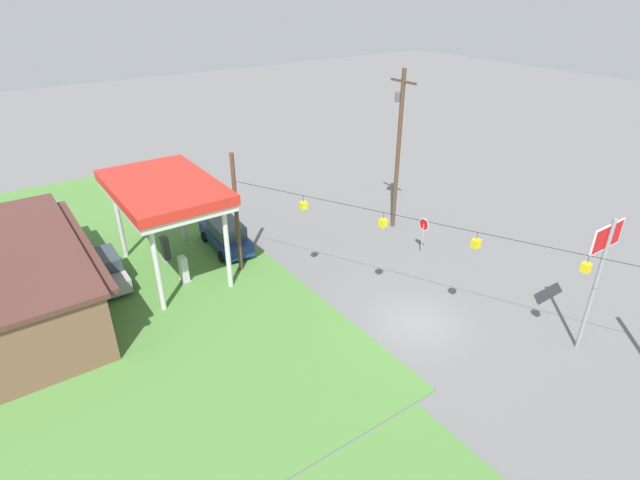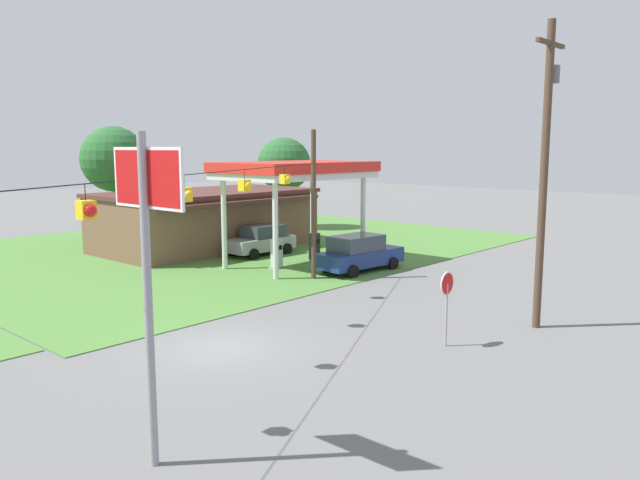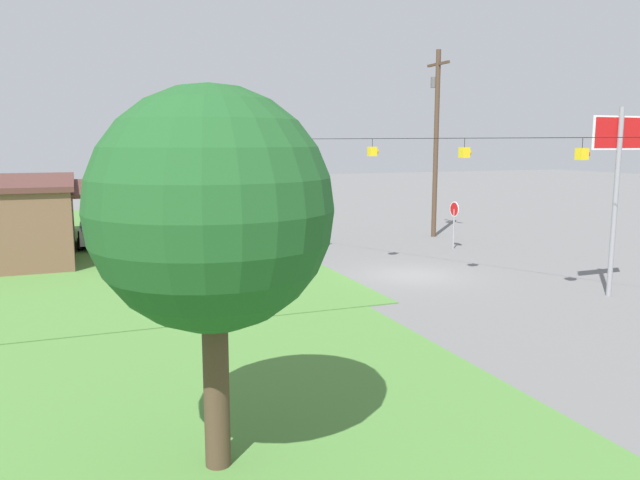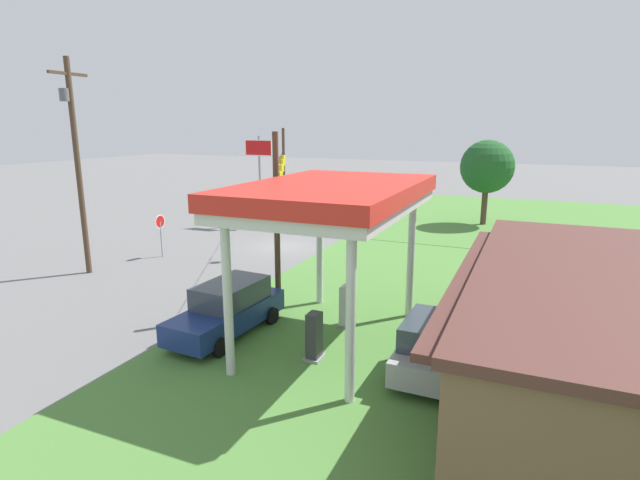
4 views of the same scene
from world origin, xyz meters
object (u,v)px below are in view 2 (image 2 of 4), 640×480
Objects in this scene: gas_station_canopy at (296,172)px; fuel_pump_near at (277,255)px; tree_far_back at (284,165)px; stop_sign_overhead at (148,230)px; stop_sign_roadside at (447,292)px; gas_station_store at (207,219)px; car_at_pumps_rear at (261,240)px; fuel_pump_far at (314,248)px; car_at_pumps_front at (359,253)px; tree_behind_station at (114,160)px; utility_pole_main at (545,161)px.

gas_station_canopy is 4.63m from fuel_pump_near.
gas_station_canopy is at bearing -132.61° from tree_far_back.
tree_far_back is (28.62, 24.95, 0.23)m from stop_sign_overhead.
stop_sign_roadside is at bearing -2.38° from stop_sign_overhead.
car_at_pumps_rear is (0.35, -4.70, -0.93)m from gas_station_store.
car_at_pumps_front is at bearing -100.21° from fuel_pump_far.
car_at_pumps_front is 0.72× the size of tree_far_back.
fuel_pump_far is at bearing -122.10° from stop_sign_roadside.
fuel_pump_near is (-1.51, -0.00, -4.38)m from gas_station_canopy.
car_at_pumps_rear is at bearing 77.22° from gas_station_canopy.
car_at_pumps_front is 18.84m from tree_behind_station.
fuel_pump_near is 21.34m from stop_sign_overhead.
fuel_pump_near is at bearing -85.19° from tree_behind_station.
fuel_pump_near is 0.37× the size of car_at_pumps_rear.
utility_pole_main is 30.05m from tree_far_back.
stop_sign_overhead is (-18.62, -9.40, 3.90)m from car_at_pumps_front.
tree_far_back is at bearing 51.63° from fuel_pump_far.
gas_station_store is 23.35m from stop_sign_roadside.
fuel_pump_near is at bearing -179.94° from gas_station_canopy.
stop_sign_roadside is (-5.53, -13.62, 1.04)m from fuel_pump_near.
car_at_pumps_front reaches higher than car_at_pumps_rear.
car_at_pumps_front is at bearing 71.65° from utility_pole_main.
tree_behind_station reaches higher than stop_sign_overhead.
fuel_pump_far is 15.54m from tree_behind_station.
stop_sign_roadside is at bearing -122.10° from fuel_pump_far.
car_at_pumps_rear is 0.40× the size of utility_pole_main.
gas_station_store is at bearing -60.45° from tree_behind_station.
tree_far_back is at bearing 61.19° from car_at_pumps_front.
gas_station_store is 1.76× the size of tree_behind_station.
car_at_pumps_front is at bearing -88.49° from gas_station_store.
stop_sign_overhead is (-19.30, -13.17, 4.11)m from fuel_pump_far.
tree_far_back reaches higher than car_at_pumps_front.
car_at_pumps_front is at bearing -122.75° from tree_far_back.
tree_far_back is at bearing -125.13° from stop_sign_roadside.
stop_sign_overhead is at bearing -138.92° from tree_far_back.
stop_sign_roadside is at bearing -125.13° from tree_far_back.
gas_station_store is 2.04× the size of stop_sign_overhead.
stop_sign_roadside is 0.23× the size of utility_pole_main.
stop_sign_roadside reaches higher than car_at_pumps_front.
car_at_pumps_front reaches higher than fuel_pump_far.
fuel_pump_near is at bearing 38.97° from stop_sign_overhead.
car_at_pumps_rear is 19.13m from stop_sign_roadside.
stop_sign_overhead is 15.06m from utility_pole_main.
tree_behind_station is (4.34, 27.75, 3.87)m from stop_sign_roadside.
gas_station_store is at bearing 49.81° from stop_sign_overhead.
stop_sign_roadside reaches higher than car_at_pumps_rear.
car_at_pumps_rear is at bearing -85.70° from gas_station_store.
stop_sign_roadside is at bearing -108.83° from gas_station_store.
utility_pole_main is at bearing -90.36° from tree_behind_station.
stop_sign_overhead is 0.93× the size of tree_far_back.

